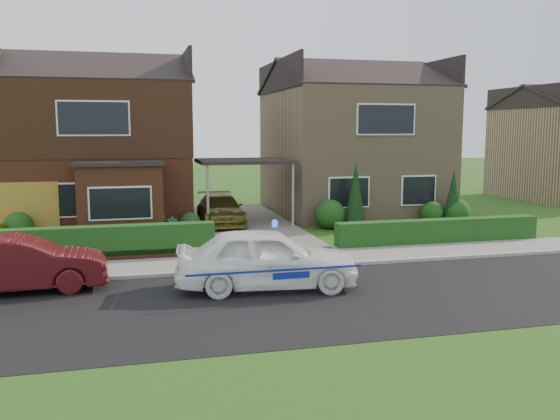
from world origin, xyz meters
name	(u,v)px	position (x,y,z in m)	size (l,w,h in m)	color
ground	(331,298)	(0.00, 0.00, 0.00)	(120.00, 120.00, 0.00)	#1E4813
road	(331,298)	(0.00, 0.00, 0.00)	(60.00, 6.00, 0.02)	black
kerb	(296,267)	(0.00, 3.05, 0.06)	(60.00, 0.16, 0.12)	#9E9993
sidewalk	(287,260)	(0.00, 4.10, 0.05)	(60.00, 2.00, 0.10)	slate
grass_verge	(435,386)	(0.00, -5.00, 0.00)	(60.00, 4.00, 0.01)	#1E4813
driveway	(245,224)	(0.00, 11.00, 0.06)	(3.80, 12.00, 0.12)	#666059
house_left	(100,134)	(-5.78, 13.90, 3.81)	(7.50, 9.53, 7.25)	brown
house_right	(351,136)	(5.80, 13.99, 3.66)	(7.50, 8.06, 7.25)	#9A7E5E
carport_link	(244,162)	(0.00, 10.95, 2.66)	(3.80, 3.00, 2.77)	black
garage_door	(27,211)	(-8.25, 9.96, 1.05)	(2.20, 0.10, 2.10)	olive
dwarf_wall	(91,257)	(-5.80, 5.30, 0.18)	(7.70, 0.25, 0.36)	brown
hedge_left	(91,262)	(-5.80, 5.45, 0.00)	(7.50, 0.55, 0.90)	#143611
hedge_right	(438,245)	(5.80, 5.35, 0.00)	(7.50, 0.55, 0.80)	#143611
shrub_left_far	(19,227)	(-8.50, 9.50, 0.54)	(1.08, 1.08, 1.08)	#143611
shrub_left_mid	(147,220)	(-4.00, 9.30, 0.66)	(1.32, 1.32, 1.32)	#143611
shrub_left_near	(190,223)	(-2.40, 9.60, 0.42)	(0.84, 0.84, 0.84)	#143611
shrub_right_near	(330,214)	(3.20, 9.40, 0.60)	(1.20, 1.20, 1.20)	#143611
shrub_right_mid	(432,213)	(7.80, 9.50, 0.48)	(0.96, 0.96, 0.96)	#143611
shrub_right_far	(457,212)	(8.80, 9.20, 0.54)	(1.08, 1.08, 1.08)	#143611
conifer_a	(355,197)	(4.20, 9.20, 1.30)	(0.90, 0.90, 2.60)	black
conifer_b	(453,199)	(8.60, 9.20, 1.10)	(0.90, 0.90, 2.20)	black
police_car	(267,259)	(-1.30, 1.20, 0.78)	(4.20, 4.74, 1.72)	white
driveway_car	(221,209)	(-1.00, 11.01, 0.72)	(1.68, 4.13, 1.20)	olive
street_car	(19,265)	(-7.31, 2.40, 0.69)	(4.21, 1.47, 1.39)	#460F13
potted_plant_a	(172,227)	(-3.11, 8.98, 0.39)	(0.41, 0.27, 0.77)	gray
potted_plant_b	(1,234)	(-9.00, 9.00, 0.39)	(0.43, 0.35, 0.78)	gray
potted_plant_c	(191,230)	(-2.50, 8.18, 0.39)	(0.44, 0.44, 0.78)	gray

